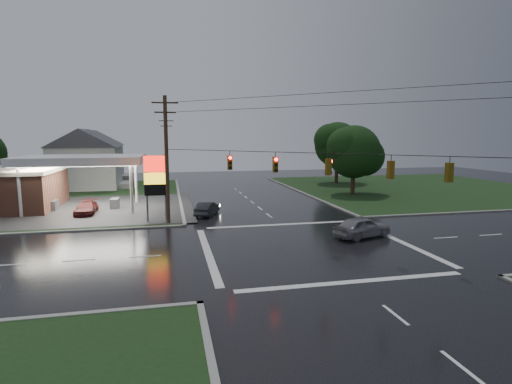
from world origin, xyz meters
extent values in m
plane|color=black|center=(0.00, 0.00, 0.00)|extent=(120.00, 120.00, 0.00)
cube|color=black|center=(-26.00, 26.00, 0.04)|extent=(36.00, 36.00, 0.08)
cube|color=black|center=(26.00, 26.00, 0.04)|extent=(36.00, 36.00, 0.08)
cube|color=#2D2D2D|center=(-20.00, 18.00, 0.09)|extent=(26.00, 18.00, 0.02)
cylinder|color=silver|center=(-23.00, 15.00, 2.50)|extent=(0.30, 0.30, 5.00)
cylinder|color=silver|center=(-13.00, 15.00, 2.50)|extent=(0.30, 0.30, 5.00)
cylinder|color=silver|center=(-23.00, 21.00, 2.50)|extent=(0.30, 0.30, 5.00)
cylinder|color=silver|center=(-13.00, 21.00, 2.50)|extent=(0.30, 0.30, 5.00)
cube|color=silver|center=(-18.00, 18.00, 5.20)|extent=(12.00, 8.00, 0.80)
cube|color=white|center=(-18.00, 18.00, 4.78)|extent=(11.40, 7.40, 0.04)
cube|color=#59595E|center=(-21.00, 18.00, 0.55)|extent=(0.80, 1.60, 1.10)
cube|color=#59595E|center=(-15.00, 18.00, 0.55)|extent=(0.80, 1.60, 1.10)
cylinder|color=#59595E|center=(-11.30, 10.50, 3.00)|extent=(0.16, 0.16, 6.00)
cylinder|color=#59595E|center=(-9.70, 10.50, 3.00)|extent=(0.16, 0.16, 6.00)
cube|color=red|center=(-10.50, 10.50, 5.20)|extent=(2.00, 0.35, 1.40)
cube|color=yellow|center=(-10.50, 10.50, 3.90)|extent=(2.00, 0.35, 1.00)
cube|color=black|center=(-10.50, 10.50, 2.90)|extent=(2.00, 0.35, 1.00)
cylinder|color=#382619|center=(-9.50, 9.50, 5.50)|extent=(0.32, 0.32, 11.00)
cube|color=#382619|center=(-9.50, 9.50, 10.40)|extent=(2.20, 0.12, 0.12)
cube|color=#382619|center=(-9.50, 9.50, 9.60)|extent=(1.80, 0.12, 0.12)
cylinder|color=#382619|center=(-9.50, 38.00, 5.25)|extent=(0.32, 0.32, 10.50)
cube|color=#382619|center=(-9.50, 38.00, 9.90)|extent=(2.20, 0.12, 0.12)
cube|color=#382619|center=(-9.50, 38.00, 9.10)|extent=(1.80, 0.12, 0.12)
cube|color=#59470C|center=(-4.75, 4.75, 5.60)|extent=(0.34, 0.34, 1.10)
cylinder|color=#FF0C07|center=(-4.75, 4.55, 5.98)|extent=(0.22, 0.08, 0.22)
cube|color=#59470C|center=(-1.90, 1.90, 5.60)|extent=(0.34, 0.34, 1.10)
cylinder|color=#FF0C07|center=(-1.90, 1.70, 5.98)|extent=(0.22, 0.08, 0.22)
cube|color=#59470C|center=(0.95, -0.95, 5.60)|extent=(0.34, 0.34, 1.10)
cylinder|color=#FF0C07|center=(1.15, -0.95, 5.98)|extent=(0.08, 0.22, 0.22)
cube|color=#59470C|center=(3.80, -3.80, 5.60)|extent=(0.34, 0.34, 1.10)
cylinder|color=#FF0C07|center=(3.80, -3.60, 5.98)|extent=(0.22, 0.08, 0.22)
cube|color=#59470C|center=(6.08, -6.08, 5.60)|extent=(0.34, 0.34, 1.10)
cylinder|color=#FF0C07|center=(6.08, -5.88, 5.98)|extent=(0.22, 0.08, 0.22)
cube|color=silver|center=(-21.00, 36.00, 3.00)|extent=(9.00, 8.00, 6.00)
cube|color=gray|center=(-15.70, 36.00, 0.40)|extent=(1.60, 4.80, 0.80)
cube|color=silver|center=(-22.00, 48.00, 3.00)|extent=(9.00, 8.00, 6.00)
cube|color=gray|center=(-16.70, 48.00, 0.40)|extent=(1.60, 4.80, 0.80)
cylinder|color=black|center=(14.00, 22.00, 2.52)|extent=(0.56, 0.56, 5.04)
sphere|color=black|center=(14.00, 22.00, 5.58)|extent=(6.80, 6.80, 6.80)
sphere|color=black|center=(15.70, 22.30, 4.95)|extent=(5.10, 5.10, 5.10)
sphere|color=black|center=(12.64, 21.60, 6.30)|extent=(4.76, 4.76, 4.76)
cylinder|color=black|center=(17.00, 34.00, 2.80)|extent=(0.56, 0.56, 5.60)
sphere|color=black|center=(17.00, 34.00, 6.20)|extent=(7.20, 7.20, 7.20)
sphere|color=black|center=(18.80, 34.30, 5.50)|extent=(5.40, 5.40, 5.40)
sphere|color=black|center=(15.56, 33.60, 7.00)|extent=(5.04, 5.04, 5.04)
imported|color=#21252A|center=(-5.83, 12.57, 0.66)|extent=(2.87, 4.23, 1.32)
imported|color=slate|center=(4.86, 1.53, 0.79)|extent=(4.99, 3.13, 1.59)
imported|color=#4F1412|center=(-17.34, 15.42, 0.64)|extent=(1.78, 4.38, 1.27)
camera|label=1|loc=(-9.37, -25.61, 7.66)|focal=28.00mm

